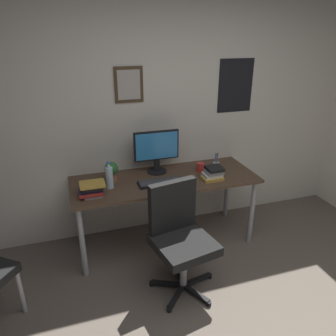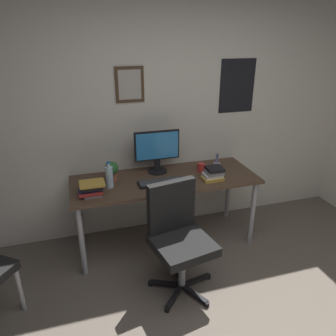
# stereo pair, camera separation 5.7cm
# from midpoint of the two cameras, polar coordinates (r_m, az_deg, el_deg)

# --- Properties ---
(wall_back) EXTENTS (4.40, 0.10, 2.60)m
(wall_back) POSITION_cam_midpoint_polar(r_m,az_deg,el_deg) (3.42, -0.26, 9.97)
(wall_back) COLOR silver
(wall_back) RESTS_ON ground_plane
(desk) EXTENTS (1.82, 0.68, 0.74)m
(desk) POSITION_cam_midpoint_polar(r_m,az_deg,el_deg) (3.21, -1.05, -3.04)
(desk) COLOR #4C3828
(desk) RESTS_ON ground_plane
(office_chair) EXTENTS (0.57, 0.57, 0.95)m
(office_chair) POSITION_cam_midpoint_polar(r_m,az_deg,el_deg) (2.73, 1.41, -11.41)
(office_chair) COLOR black
(office_chair) RESTS_ON ground_plane
(monitor) EXTENTS (0.46, 0.20, 0.43)m
(monitor) POSITION_cam_midpoint_polar(r_m,az_deg,el_deg) (3.24, -2.54, 3.22)
(monitor) COLOR black
(monitor) RESTS_ON desk
(keyboard) EXTENTS (0.43, 0.15, 0.03)m
(keyboard) POSITION_cam_midpoint_polar(r_m,az_deg,el_deg) (3.06, -1.82, -2.55)
(keyboard) COLOR black
(keyboard) RESTS_ON desk
(computer_mouse) EXTENTS (0.06, 0.11, 0.04)m
(computer_mouse) POSITION_cam_midpoint_polar(r_m,az_deg,el_deg) (3.13, 3.55, -1.87)
(computer_mouse) COLOR black
(computer_mouse) RESTS_ON desk
(water_bottle) EXTENTS (0.07, 0.07, 0.25)m
(water_bottle) POSITION_cam_midpoint_polar(r_m,az_deg,el_deg) (3.00, -10.88, -1.61)
(water_bottle) COLOR silver
(water_bottle) RESTS_ON desk
(coffee_mug_near) EXTENTS (0.11, 0.07, 0.09)m
(coffee_mug_near) POSITION_cam_midpoint_polar(r_m,az_deg,el_deg) (3.33, 5.29, 0.15)
(coffee_mug_near) COLOR red
(coffee_mug_near) RESTS_ON desk
(potted_plant) EXTENTS (0.13, 0.13, 0.20)m
(potted_plant) POSITION_cam_midpoint_polar(r_m,az_deg,el_deg) (3.13, -10.49, -0.51)
(potted_plant) COLOR brown
(potted_plant) RESTS_ON desk
(pen_cup) EXTENTS (0.07, 0.07, 0.20)m
(pen_cup) POSITION_cam_midpoint_polar(r_m,az_deg,el_deg) (3.36, 8.00, 0.35)
(pen_cup) COLOR #9EA0A5
(pen_cup) RESTS_ON desk
(book_stack_left) EXTENTS (0.23, 0.18, 0.11)m
(book_stack_left) POSITION_cam_midpoint_polar(r_m,az_deg,el_deg) (2.91, -13.87, -3.63)
(book_stack_left) COLOR gray
(book_stack_left) RESTS_ON desk
(book_stack_right) EXTENTS (0.20, 0.16, 0.13)m
(book_stack_right) POSITION_cam_midpoint_polar(r_m,az_deg,el_deg) (3.16, 7.48, -0.94)
(book_stack_right) COLOR gold
(book_stack_right) RESTS_ON desk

